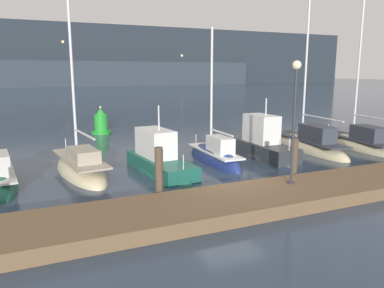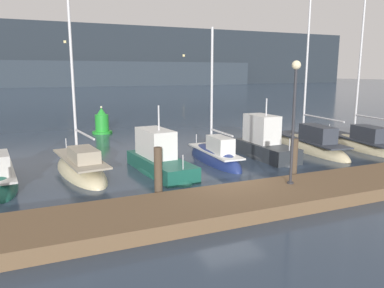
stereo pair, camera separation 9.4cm
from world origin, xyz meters
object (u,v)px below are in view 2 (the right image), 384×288
Objects in this scene: sailboat_berth_4 at (81,171)px; sailboat_berth_9 at (360,145)px; sailboat_berth_6 at (215,159)px; channel_buoy at (102,123)px; sailboat_berth_8 at (309,147)px; dock_lamppost at (294,104)px; motorboat_berth_5 at (159,164)px; motorboat_berth_7 at (265,149)px.

sailboat_berth_4 is 16.18m from sailboat_berth_9.
sailboat_berth_9 reaches higher than sailboat_berth_6.
sailboat_berth_4 is 4.19× the size of channel_buoy.
sailboat_berth_8 reaches higher than sailboat_berth_4.
channel_buoy is (2.95, 11.06, 0.64)m from sailboat_berth_4.
sailboat_berth_9 is at bearing 30.10° from dock_lamppost.
sailboat_berth_8 is 1.11× the size of sailboat_berth_9.
sailboat_berth_4 is at bearing 161.83° from motorboat_berth_5.
motorboat_berth_7 is 6.68m from sailboat_berth_9.
sailboat_berth_8 is 9.50m from dock_lamppost.
sailboat_berth_9 is 11.36m from dock_lamppost.
motorboat_berth_5 is 2.67× the size of channel_buoy.
sailboat_berth_9 is 5.16× the size of channel_buoy.
channel_buoy is at bearing 91.95° from motorboat_berth_5.
channel_buoy is at bearing 119.43° from motorboat_berth_7.
sailboat_berth_9 is at bearing 1.57° from motorboat_berth_5.
sailboat_berth_9 is at bearing -1.90° from motorboat_berth_7.
motorboat_berth_5 is at bearing -88.05° from channel_buoy.
sailboat_berth_8 is at bearing 4.62° from sailboat_berth_6.
sailboat_berth_6 is at bearing 12.43° from motorboat_berth_5.
motorboat_berth_5 is (3.36, -1.10, 0.23)m from sailboat_berth_4.
dock_lamppost reaches higher than channel_buoy.
dock_lamppost is (-2.76, -5.69, 2.96)m from motorboat_berth_7.
sailboat_berth_4 is 1.14× the size of sailboat_berth_6.
sailboat_berth_8 is at bearing 7.25° from motorboat_berth_5.
sailboat_berth_8 is (13.03, 0.13, 0.04)m from sailboat_berth_4.
motorboat_berth_5 is 0.47× the size of sailboat_berth_8.
motorboat_berth_5 is 0.52× the size of sailboat_berth_9.
sailboat_berth_9 is (6.67, -0.22, -0.27)m from motorboat_berth_7.
sailboat_berth_6 reaches higher than motorboat_berth_5.
sailboat_berth_4 is 9.73m from dock_lamppost.
sailboat_berth_6 is at bearing 177.32° from motorboat_berth_7.
motorboat_berth_7 is 2.28× the size of channel_buoy.
sailboat_berth_4 reaches higher than dock_lamppost.
sailboat_berth_9 reaches higher than motorboat_berth_5.
motorboat_berth_7 is 0.44× the size of sailboat_berth_9.
motorboat_berth_7 is at bearing 5.33° from motorboat_berth_5.
motorboat_berth_7 is (6.13, 0.57, 0.07)m from motorboat_berth_5.
motorboat_berth_5 is 1.22× the size of dock_lamppost.
motorboat_berth_5 is 9.74m from sailboat_berth_8.
sailboat_berth_6 is 3.68× the size of channel_buoy.
motorboat_berth_5 is 6.83m from dock_lamppost.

